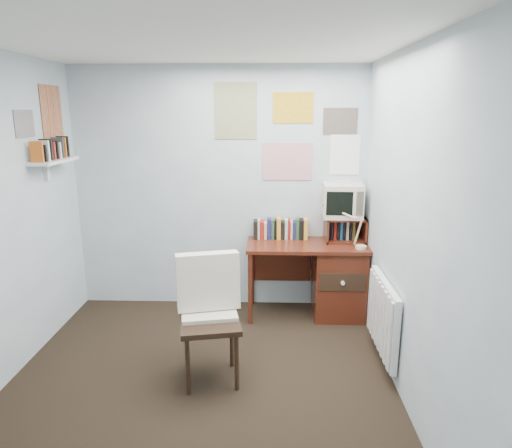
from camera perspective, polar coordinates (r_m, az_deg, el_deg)
The scene contains 14 objects.
ground at distance 3.60m, azimuth -7.41°, elevation -20.87°, with size 3.50×3.50×0.00m, color black.
back_wall at distance 4.76m, azimuth -4.60°, elevation 4.24°, with size 3.00×0.02×2.50m, color silver.
right_wall at distance 3.18m, azimuth 19.59°, elevation -1.49°, with size 0.02×3.50×2.50m, color silver.
ceiling at distance 2.99m, azimuth -9.03°, elevation 22.40°, with size 3.00×3.50×0.02m, color white.
desk at distance 4.74m, azimuth 9.56°, elevation -6.56°, with size 1.20×0.55×0.76m.
desk_chair at distance 3.57m, azimuth -5.75°, elevation -12.26°, with size 0.49×0.47×0.96m, color black.
desk_lamp at distance 4.47m, azimuth 13.11°, elevation -0.62°, with size 0.27×0.23×0.39m, color red.
tv_riser at distance 4.72m, azimuth 11.05°, elevation -0.61°, with size 0.40×0.30×0.25m, color #522012.
crt_tv at distance 4.66m, azimuth 10.77°, elevation 3.12°, with size 0.39×0.36×0.37m, color beige.
book_row at distance 4.73m, azimuth 3.35°, elevation -0.52°, with size 0.60×0.14×0.22m, color #522012.
radiator at distance 3.94m, azimuth 15.61°, elevation -11.03°, with size 0.09×0.80×0.60m, color white.
wall_shelf at distance 4.47m, azimuth -23.93°, elevation 7.25°, with size 0.20×0.62×0.24m, color white.
posters_back at distance 4.67m, azimuth 4.00°, elevation 11.47°, with size 1.20×0.01×0.90m, color white.
posters_left at distance 4.49m, azimuth -25.52°, elevation 11.99°, with size 0.01×0.70×0.60m, color white.
Camera 1 is at (0.52, -2.91, 2.06)m, focal length 32.00 mm.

